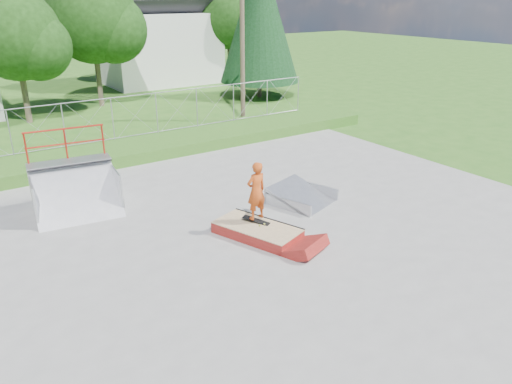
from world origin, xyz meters
TOP-DOWN VIEW (x-y plane):
  - ground at (0.00, 0.00)m, footprint 120.00×120.00m
  - concrete_pad at (0.00, 0.00)m, footprint 20.00×16.00m
  - grass_berm at (0.00, 9.50)m, footprint 24.00×3.00m
  - grind_box at (0.41, 0.28)m, footprint 1.90×2.65m
  - quarter_pipe at (-3.22, 4.72)m, footprint 2.71×2.38m
  - flat_bank_ramp at (2.99, 1.48)m, footprint 2.20×2.27m
  - skateboard at (0.53, 0.49)m, footprint 0.61×0.79m
  - skater at (0.53, 0.49)m, footprint 0.62×0.42m
  - chain_link_fence at (0.00, 10.50)m, footprint 20.00×0.06m
  - gable_house at (9.00, 26.00)m, footprint 8.40×6.08m
  - utility_pole at (7.50, 12.00)m, footprint 0.24×0.24m
  - tree_left_near at (-1.75, 17.83)m, footprint 4.76×4.48m
  - tree_center at (2.78, 19.81)m, footprint 5.44×5.12m
  - tree_right_far at (14.27, 23.82)m, footprint 5.10×4.80m
  - tree_back_mid at (5.21, 27.86)m, footprint 4.08×3.84m
  - conifer_tree at (12.00, 17.00)m, footprint 5.04×5.04m

SIDE VIEW (x-z plane):
  - ground at x=0.00m, z-range 0.00..0.00m
  - concrete_pad at x=0.00m, z-range 0.00..0.04m
  - grind_box at x=0.41m, z-range 0.00..0.36m
  - grass_berm at x=0.00m, z-range 0.00..0.50m
  - flat_bank_ramp at x=2.99m, z-range 0.00..0.53m
  - skateboard at x=0.53m, z-range 0.34..0.47m
  - skater at x=0.53m, z-range 0.40..2.05m
  - quarter_pipe at x=-3.22m, z-range 0.00..2.47m
  - chain_link_fence at x=0.00m, z-range 0.50..2.30m
  - tree_back_mid at x=5.21m, z-range 0.78..6.48m
  - gable_house at x=9.00m, z-range -0.63..8.31m
  - utility_pole at x=7.50m, z-range 0.00..8.00m
  - tree_left_near at x=-1.75m, z-range 0.91..7.56m
  - tree_right_far at x=14.27m, z-range 0.98..8.10m
  - tree_center at x=2.78m, z-range 1.05..8.65m
  - conifer_tree at x=12.00m, z-range 0.50..9.60m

